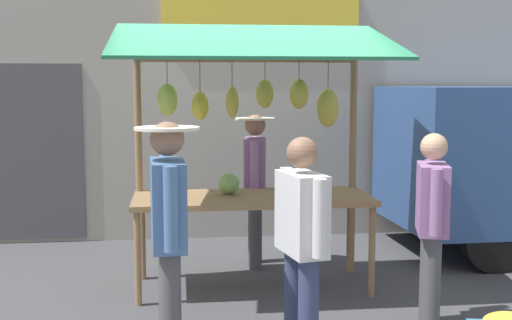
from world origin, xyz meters
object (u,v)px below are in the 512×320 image
object	(u,v)px
shopper_with_shopping_bag	(432,218)
shopper_in_grey_tee	(168,223)
vendor_with_sunhat	(255,178)
shopper_in_striped_shirt	(302,235)
market_stall	(251,123)

from	to	relation	value
shopper_with_shopping_bag	shopper_in_grey_tee	distance (m)	2.09
vendor_with_sunhat	shopper_with_shopping_bag	size ratio (longest dim) A/B	1.04
shopper_in_striped_shirt	market_stall	bearing A→B (deg)	-7.06
vendor_with_sunhat	shopper_in_grey_tee	bearing A→B (deg)	-11.81
shopper_in_striped_shirt	shopper_with_shopping_bag	xyz separation A→B (m)	(-1.13, -0.55, -0.02)
shopper_with_shopping_bag	shopper_in_grey_tee	bearing A→B (deg)	119.71
market_stall	shopper_with_shopping_bag	xyz separation A→B (m)	(-1.28, 1.23, -0.68)
vendor_with_sunhat	shopper_in_striped_shirt	bearing A→B (deg)	8.63
vendor_with_sunhat	shopper_with_shopping_bag	distance (m)	2.25
shopper_in_striped_shirt	shopper_in_grey_tee	distance (m)	0.90
market_stall	shopper_in_striped_shirt	bearing A→B (deg)	94.77
shopper_with_shopping_bag	shopper_in_grey_tee	world-z (taller)	shopper_in_grey_tee
market_stall	shopper_in_grey_tee	world-z (taller)	market_stall
vendor_with_sunhat	shopper_in_grey_tee	distance (m)	2.56
vendor_with_sunhat	shopper_in_striped_shirt	world-z (taller)	vendor_with_sunhat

